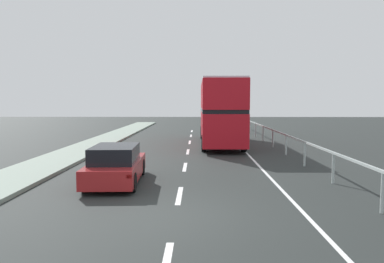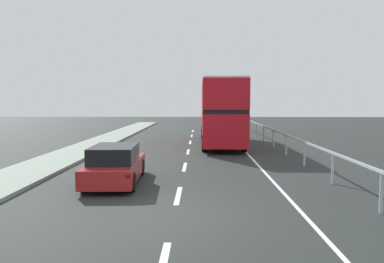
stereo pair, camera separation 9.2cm
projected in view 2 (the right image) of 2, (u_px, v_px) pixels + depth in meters
ground_plane at (174, 217)px, 9.48m from camera, size 74.51×120.00×0.10m
lane_paint_markings at (230, 162)px, 17.66m from camera, size 3.54×46.00×0.01m
bridge_side_railing at (295, 142)px, 18.26m from camera, size 0.10×42.00×1.15m
double_decker_bus_red at (221, 111)px, 24.86m from camera, size 2.63×10.54×4.34m
hatchback_car_near at (115, 165)px, 13.16m from camera, size 1.91×4.23×1.38m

